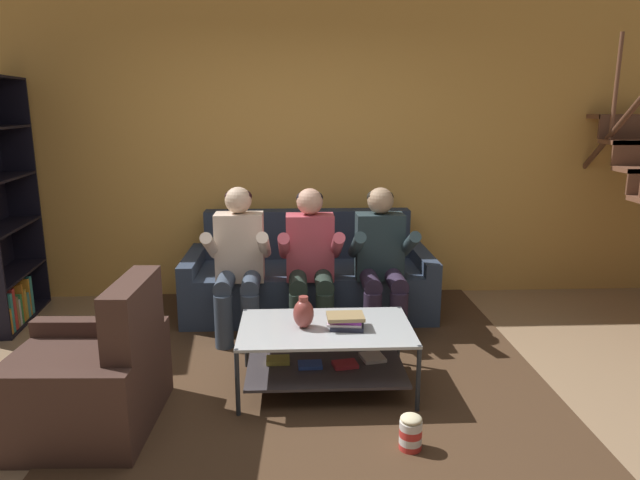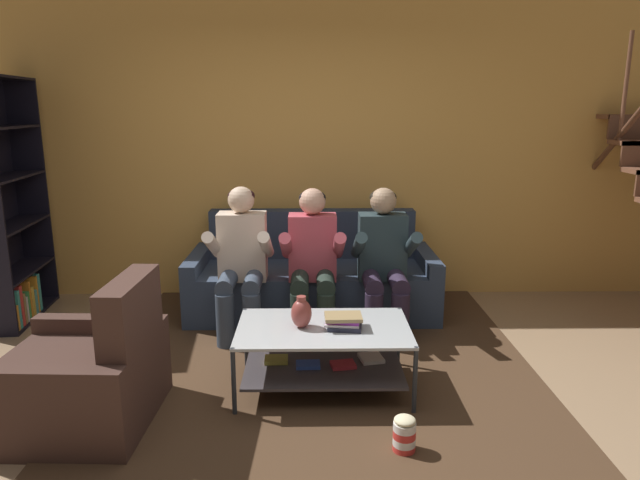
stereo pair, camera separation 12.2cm
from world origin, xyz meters
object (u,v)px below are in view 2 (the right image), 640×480
at_px(popcorn_tub, 404,434).
at_px(person_seated_left, 241,256).
at_px(person_seated_right, 384,257).
at_px(bookshelf, 5,226).
at_px(armchair, 85,378).
at_px(coffee_table, 324,348).
at_px(vase, 301,313).
at_px(couch, 313,280).
at_px(person_seated_middle, 313,257).
at_px(book_stack, 344,322).

bearing_deg(popcorn_tub, person_seated_left, 122.21).
distance_m(person_seated_right, bookshelf, 3.16).
bearing_deg(bookshelf, popcorn_tub, -33.48).
distance_m(person_seated_left, armchair, 1.56).
relative_size(coffee_table, vase, 5.34).
distance_m(couch, bookshelf, 2.63).
distance_m(couch, person_seated_left, 0.84).
bearing_deg(bookshelf, person_seated_middle, -8.07).
xyz_separation_m(person_seated_middle, book_stack, (0.19, -0.98, -0.16)).
distance_m(couch, vase, 1.49).
xyz_separation_m(person_seated_middle, popcorn_tub, (0.48, -1.65, -0.53)).
height_order(bookshelf, popcorn_tub, bookshelf).
distance_m(vase, book_stack, 0.27).
height_order(person_seated_left, armchair, person_seated_left).
bearing_deg(person_seated_middle, book_stack, -78.84).
height_order(person_seated_left, bookshelf, bookshelf).
bearing_deg(book_stack, person_seated_middle, 101.16).
xyz_separation_m(person_seated_middle, person_seated_right, (0.56, 0.00, 0.00)).
bearing_deg(armchair, person_seated_left, 60.60).
height_order(coffee_table, book_stack, book_stack).
height_order(person_seated_left, coffee_table, person_seated_left).
height_order(person_seated_left, popcorn_tub, person_seated_left).
relative_size(person_seated_left, popcorn_tub, 5.72).
relative_size(person_seated_left, bookshelf, 0.58).
bearing_deg(bookshelf, coffee_table, -26.35).
height_order(vase, popcorn_tub, vase).
bearing_deg(vase, coffee_table, 3.34).
bearing_deg(vase, person_seated_right, 56.24).
distance_m(vase, bookshelf, 2.84).
distance_m(book_stack, popcorn_tub, 0.82).
bearing_deg(person_seated_middle, popcorn_tub, -73.82).
relative_size(couch, armchair, 2.44).
distance_m(person_seated_middle, vase, 0.96).
distance_m(couch, popcorn_tub, 2.23).
bearing_deg(person_seated_middle, armchair, -134.68).
relative_size(person_seated_right, vase, 5.69).
xyz_separation_m(coffee_table, vase, (-0.14, -0.01, 0.24)).
bearing_deg(coffee_table, person_seated_middle, 94.11).
height_order(couch, vase, couch).
bearing_deg(book_stack, armchair, -166.99).
bearing_deg(vase, popcorn_tub, -51.79).
height_order(person_seated_left, book_stack, person_seated_left).
xyz_separation_m(couch, person_seated_middle, (-0.00, -0.52, 0.35)).
bearing_deg(coffee_table, bookshelf, 153.65).
xyz_separation_m(coffee_table, armchair, (-1.38, -0.38, -0.01)).
bearing_deg(person_seated_right, couch, 137.15).
height_order(person_seated_middle, person_seated_right, person_seated_right).
xyz_separation_m(person_seated_left, vase, (0.49, -0.95, -0.12)).
height_order(bookshelf, armchair, bookshelf).
relative_size(person_seated_middle, popcorn_tub, 5.65).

